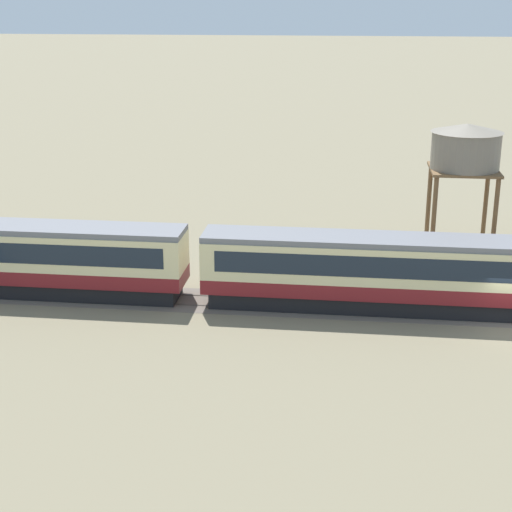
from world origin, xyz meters
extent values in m
plane|color=#7A7056|center=(0.00, 0.00, 0.00)|extent=(600.00, 600.00, 0.00)
cube|color=maroon|center=(-5.97, 1.78, 1.30)|extent=(19.90, 2.80, 0.80)
cube|color=beige|center=(-5.97, 1.78, 2.70)|extent=(19.90, 2.80, 2.00)
cube|color=#192330|center=(-5.97, 1.78, 2.80)|extent=(18.31, 2.84, 1.12)
cube|color=slate|center=(-5.97, 1.78, 3.85)|extent=(19.90, 2.63, 0.30)
cube|color=black|center=(-5.97, 1.78, 0.46)|extent=(19.10, 2.41, 0.88)
cylinder|color=black|center=(-12.54, 1.07, 0.45)|extent=(0.90, 0.18, 0.90)
cylinder|color=black|center=(-12.54, 2.50, 0.45)|extent=(0.90, 0.18, 0.90)
cube|color=maroon|center=(-26.99, 1.78, 1.30)|extent=(19.90, 2.80, 0.80)
cube|color=beige|center=(-26.99, 1.78, 2.70)|extent=(19.90, 2.80, 2.00)
cube|color=#192330|center=(-26.99, 1.78, 2.80)|extent=(18.31, 2.84, 1.12)
cube|color=slate|center=(-26.99, 1.78, 3.85)|extent=(19.90, 2.63, 0.30)
cube|color=black|center=(-26.99, 1.78, 0.46)|extent=(19.10, 2.41, 0.88)
cylinder|color=black|center=(-20.42, 1.07, 0.45)|extent=(0.90, 0.18, 0.90)
cylinder|color=black|center=(-20.42, 2.50, 0.45)|extent=(0.90, 0.18, 0.90)
cube|color=#665B51|center=(-15.46, 1.78, 0.01)|extent=(142.36, 3.60, 0.01)
cube|color=#4C4238|center=(-15.46, 1.07, 0.02)|extent=(142.36, 0.12, 0.04)
cube|color=#4C4238|center=(-15.46, 2.50, 0.02)|extent=(142.36, 0.12, 0.04)
cylinder|color=brown|center=(0.37, 12.38, 2.86)|extent=(0.28, 0.28, 5.72)
cylinder|color=brown|center=(-3.20, 12.38, 2.86)|extent=(0.28, 0.28, 5.72)
cylinder|color=brown|center=(0.37, 8.81, 2.86)|extent=(0.28, 0.28, 5.72)
cylinder|color=brown|center=(-3.20, 8.81, 2.86)|extent=(0.28, 0.28, 5.72)
cube|color=brown|center=(-1.41, 10.59, 5.80)|extent=(4.07, 4.07, 0.16)
cylinder|color=slate|center=(-1.41, 10.59, 7.00)|extent=(4.13, 4.13, 2.24)
cone|color=slate|center=(-1.41, 10.59, 8.37)|extent=(4.33, 4.33, 0.50)
camera|label=1|loc=(-8.32, -37.54, 15.91)|focal=55.00mm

